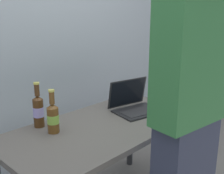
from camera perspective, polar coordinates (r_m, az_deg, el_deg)
desk at (r=1.97m, az=-1.70°, el=-9.86°), size 1.41×0.72×0.70m
laptop at (r=2.18m, az=4.62°, el=-3.49°), size 0.40×0.36×0.23m
beer_bottle_brown at (r=1.81m, az=-11.97°, el=-5.98°), size 0.08×0.08×0.28m
beer_bottle_green at (r=1.92m, az=-14.81°, el=-4.53°), size 0.07×0.07×0.31m
person_figure at (r=1.55m, az=15.20°, el=-6.41°), size 0.45×0.29×1.76m
back_wall at (r=2.46m, az=-15.97°, el=11.15°), size 6.00×0.10×2.60m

